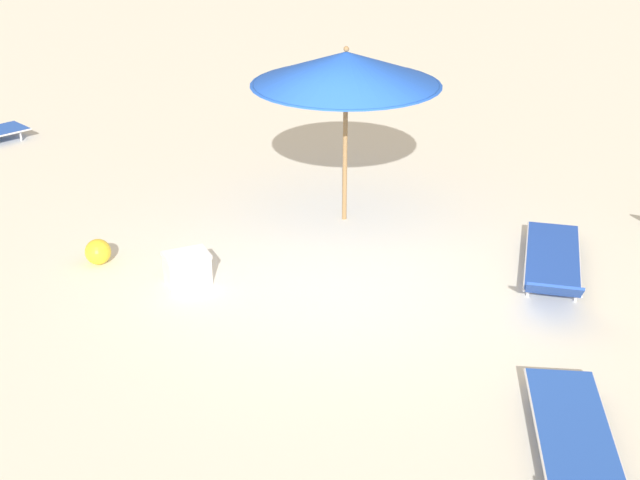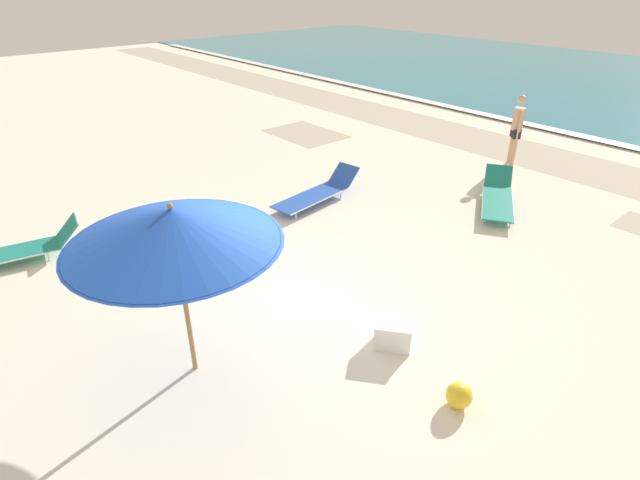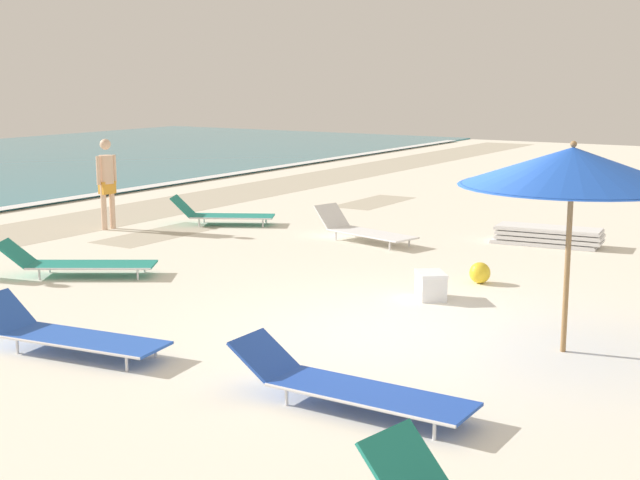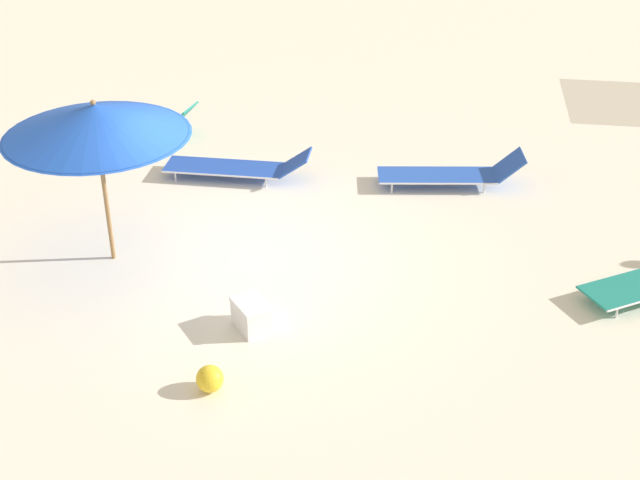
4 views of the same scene
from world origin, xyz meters
name	(u,v)px [view 4 (image 4 of 4)]	position (x,y,z in m)	size (l,w,h in m)	color
ground_plane	(242,262)	(0.00, 0.01, -0.08)	(60.00, 60.00, 0.16)	silver
beach_umbrella	(95,121)	(0.27, -1.73, 2.02)	(2.40, 2.40, 2.30)	#9E7547
sun_lounger_beside_umbrella	(141,119)	(-4.13, -2.75, 0.22)	(1.00, 2.19, 0.58)	#1E8475
sun_lounger_near_water_left	(451,173)	(-2.64, 2.82, 0.21)	(0.91, 2.34, 0.55)	blue
sun_lounger_near_water_right	(238,166)	(-2.42, -0.58, 0.21)	(0.63, 2.36, 0.51)	blue
beach_ball	(210,379)	(2.83, 0.28, 0.15)	(0.31, 0.31, 0.31)	yellow
cooler_box	(252,315)	(1.62, 0.49, 0.19)	(0.61, 0.59, 0.37)	white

